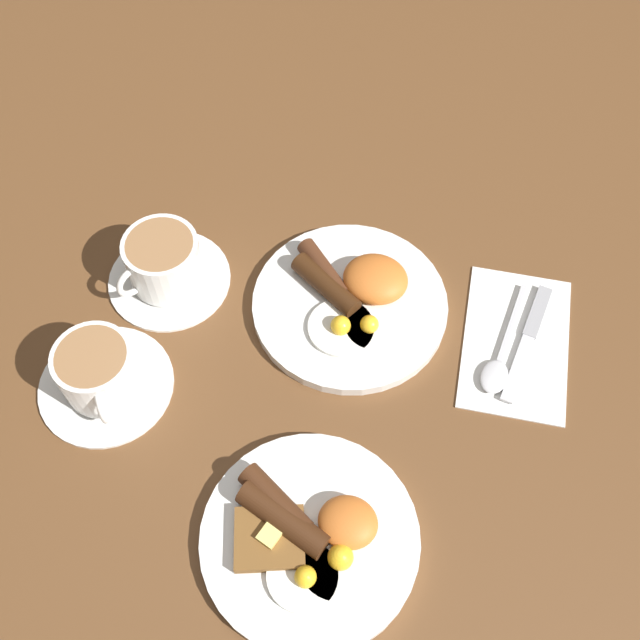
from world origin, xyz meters
TOP-DOWN VIEW (x-y plane):
  - ground_plane at (0.00, 0.00)m, footprint 3.00×3.00m
  - breakfast_plate_near at (-0.00, -0.00)m, footprint 0.24×0.24m
  - breakfast_plate_far at (-0.04, 0.29)m, footprint 0.23×0.23m
  - teacup_near at (0.23, 0.03)m, footprint 0.16×0.16m
  - teacup_far at (0.25, 0.19)m, footprint 0.16×0.16m
  - napkin at (-0.21, -0.01)m, footprint 0.14×0.21m
  - knife at (-0.22, -0.02)m, footprint 0.04×0.17m
  - spoon at (-0.19, 0.03)m, footprint 0.04×0.17m

SIDE VIEW (x-z plane):
  - ground_plane at x=0.00m, z-range 0.00..0.00m
  - napkin at x=-0.21m, z-range 0.00..0.01m
  - knife at x=-0.22m, z-range 0.00..0.01m
  - spoon at x=-0.19m, z-range 0.00..0.01m
  - breakfast_plate_far at x=-0.04m, z-range -0.01..0.04m
  - breakfast_plate_near at x=0.00m, z-range -0.01..0.04m
  - teacup_far at x=0.25m, z-range 0.00..0.07m
  - teacup_near at x=0.23m, z-range 0.00..0.07m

